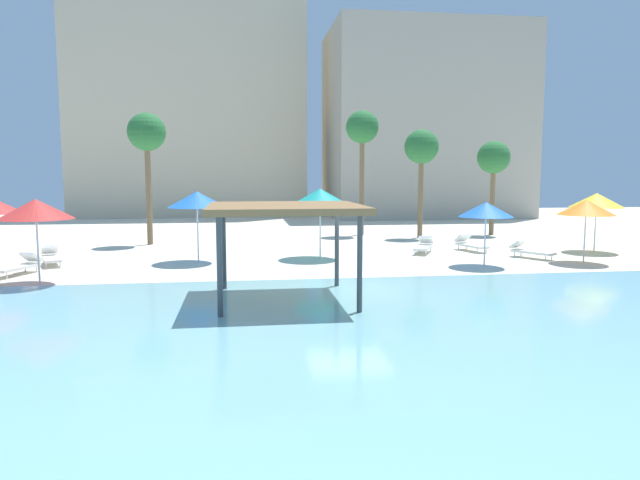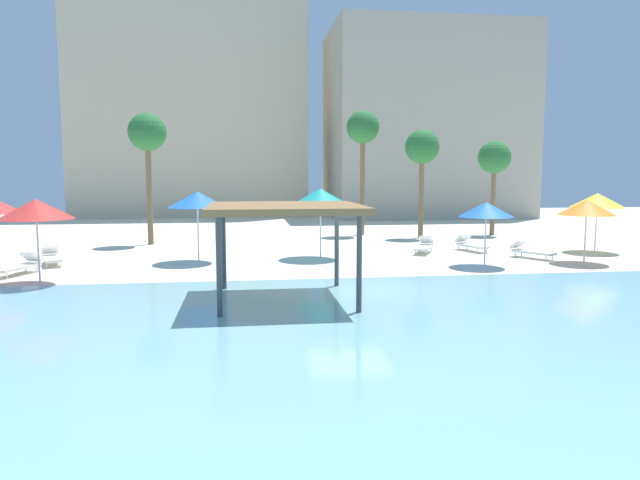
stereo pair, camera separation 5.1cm
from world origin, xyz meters
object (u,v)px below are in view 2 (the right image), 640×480
at_px(beach_umbrella_red_5, 36,209).
at_px(palm_tree_3, 363,131).
at_px(beach_umbrella_blue_6, 197,199).
at_px(lounge_chair_4, 424,246).
at_px(beach_umbrella_teal_3, 320,197).
at_px(lounge_chair_1, 470,244).
at_px(shade_pavilion, 285,211).
at_px(beach_umbrella_orange_1, 587,207).
at_px(lounge_chair_3, 52,257).
at_px(palm_tree_2, 422,149).
at_px(lounge_chair_0, 530,250).
at_px(beach_umbrella_yellow_4, 597,200).
at_px(palm_tree_0, 147,135).
at_px(lounge_chair_5, 20,265).
at_px(beach_umbrella_blue_0, 486,210).
at_px(palm_tree_1, 494,159).

relative_size(beach_umbrella_red_5, palm_tree_3, 0.38).
relative_size(beach_umbrella_blue_6, lounge_chair_4, 1.47).
bearing_deg(beach_umbrella_teal_3, lounge_chair_1, 10.51).
bearing_deg(beach_umbrella_blue_6, shade_pavilion, -68.75).
bearing_deg(beach_umbrella_orange_1, lounge_chair_3, 173.73).
height_order(lounge_chair_1, palm_tree_2, palm_tree_2).
bearing_deg(beach_umbrella_teal_3, lounge_chair_3, -177.91).
distance_m(lounge_chair_0, lounge_chair_1, 3.00).
bearing_deg(lounge_chair_3, beach_umbrella_yellow_4, 70.23).
height_order(beach_umbrella_yellow_4, palm_tree_0, palm_tree_0).
distance_m(beach_umbrella_orange_1, beach_umbrella_red_5, 20.28).
height_order(beach_umbrella_yellow_4, lounge_chair_1, beach_umbrella_yellow_4).
bearing_deg(lounge_chair_5, palm_tree_3, 148.79).
bearing_deg(lounge_chair_0, palm_tree_3, 176.53).
distance_m(beach_umbrella_teal_3, beach_umbrella_blue_6, 5.08).
xyz_separation_m(shade_pavilion, lounge_chair_5, (-9.07, 5.54, -2.21)).
xyz_separation_m(beach_umbrella_red_5, lounge_chair_5, (-1.34, 2.05, -2.11)).
bearing_deg(beach_umbrella_teal_3, beach_umbrella_blue_0, -26.18).
distance_m(lounge_chair_0, lounge_chair_3, 19.64).
height_order(beach_umbrella_teal_3, palm_tree_3, palm_tree_3).
height_order(beach_umbrella_red_5, lounge_chair_5, beach_umbrella_red_5).
height_order(beach_umbrella_blue_0, lounge_chair_4, beach_umbrella_blue_0).
xyz_separation_m(beach_umbrella_red_5, lounge_chair_3, (-0.95, 4.18, -2.11)).
height_order(shade_pavilion, beach_umbrella_blue_6, beach_umbrella_blue_6).
distance_m(beach_umbrella_yellow_4, beach_umbrella_red_5, 23.14).
relative_size(palm_tree_1, palm_tree_2, 0.91).
relative_size(beach_umbrella_red_5, palm_tree_1, 0.50).
height_order(shade_pavilion, beach_umbrella_orange_1, shade_pavilion).
xyz_separation_m(shade_pavilion, palm_tree_3, (5.80, 17.14, 3.54)).
distance_m(beach_umbrella_teal_3, lounge_chair_0, 9.24).
distance_m(shade_pavilion, lounge_chair_1, 13.44).
xyz_separation_m(beach_umbrella_yellow_4, lounge_chair_5, (-23.97, -2.80, -2.04)).
height_order(beach_umbrella_red_5, palm_tree_2, palm_tree_2).
distance_m(beach_umbrella_orange_1, beach_umbrella_blue_6, 15.62).
distance_m(lounge_chair_4, palm_tree_1, 10.40).
relative_size(beach_umbrella_yellow_4, lounge_chair_1, 1.36).
xyz_separation_m(beach_umbrella_blue_0, beach_umbrella_yellow_4, (6.77, 3.25, 0.17)).
bearing_deg(shade_pavilion, beach_umbrella_blue_0, 32.03).
bearing_deg(beach_umbrella_blue_0, beach_umbrella_teal_3, 153.82).
xyz_separation_m(beach_umbrella_yellow_4, beach_umbrella_red_5, (-22.63, -4.85, 0.07)).
height_order(beach_umbrella_orange_1, lounge_chair_1, beach_umbrella_orange_1).
bearing_deg(lounge_chair_5, beach_umbrella_yellow_4, 117.49).
distance_m(beach_umbrella_red_5, palm_tree_0, 11.11).
bearing_deg(beach_umbrella_blue_6, beach_umbrella_orange_1, -8.47).
height_order(beach_umbrella_blue_0, palm_tree_3, palm_tree_3).
bearing_deg(lounge_chair_1, beach_umbrella_blue_0, -29.80).
xyz_separation_m(beach_umbrella_blue_6, lounge_chair_1, (12.31, 1.76, -2.22)).
xyz_separation_m(lounge_chair_3, palm_tree_0, (2.82, 6.34, 5.16)).
xyz_separation_m(beach_umbrella_red_5, palm_tree_2, (16.49, 11.72, 2.51)).
bearing_deg(beach_umbrella_yellow_4, beach_umbrella_teal_3, -178.77).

